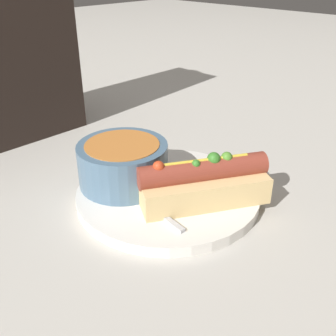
# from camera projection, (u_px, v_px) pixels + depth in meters

# --- Properties ---
(ground_plane) EXTENTS (4.00, 4.00, 0.00)m
(ground_plane) POSITION_uv_depth(u_px,v_px,m) (168.00, 198.00, 0.53)
(ground_plane) COLOR #BCB7AD
(dinner_plate) EXTENTS (0.24, 0.24, 0.01)m
(dinner_plate) POSITION_uv_depth(u_px,v_px,m) (168.00, 193.00, 0.53)
(dinner_plate) COLOR white
(dinner_plate) RESTS_ON ground_plane
(hot_dog) EXTENTS (0.17, 0.14, 0.06)m
(hot_dog) POSITION_uv_depth(u_px,v_px,m) (203.00, 182.00, 0.49)
(hot_dog) COLOR #E5C17F
(hot_dog) RESTS_ON dinner_plate
(soup_bowl) EXTENTS (0.12, 0.12, 0.06)m
(soup_bowl) POSITION_uv_depth(u_px,v_px,m) (123.00, 162.00, 0.52)
(soup_bowl) COLOR slate
(soup_bowl) RESTS_ON dinner_plate
(spoon) EXTENTS (0.04, 0.15, 0.01)m
(spoon) POSITION_uv_depth(u_px,v_px,m) (129.00, 189.00, 0.51)
(spoon) COLOR #B7B7BC
(spoon) RESTS_ON dinner_plate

